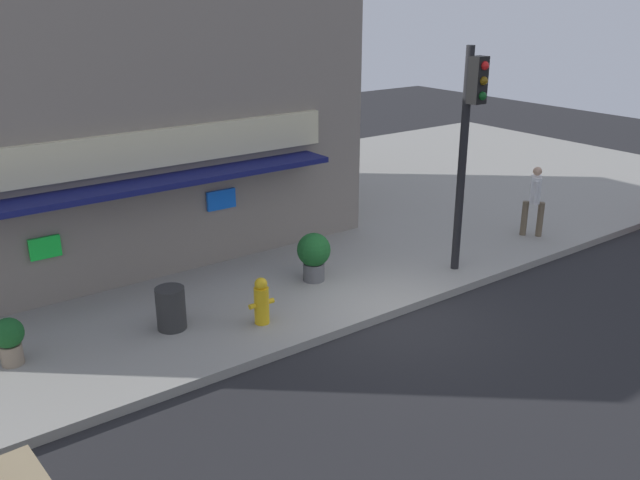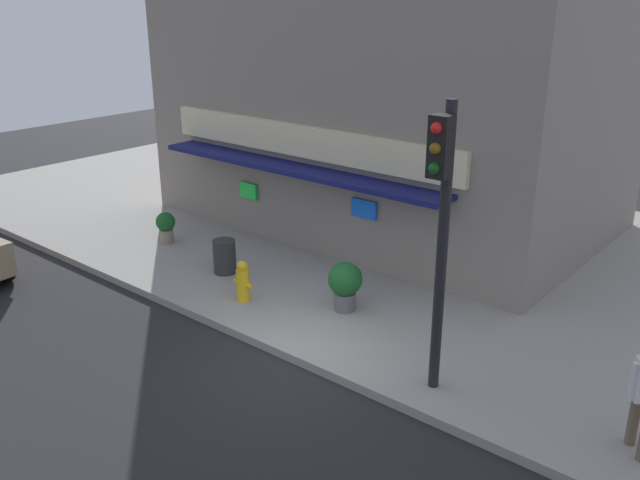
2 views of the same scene
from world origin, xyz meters
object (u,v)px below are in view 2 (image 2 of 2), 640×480
at_px(potted_plant_by_window, 345,283).
at_px(fire_hydrant, 243,281).
at_px(traffic_light, 441,213).
at_px(potted_plant_by_doorway, 166,226).
at_px(trash_can, 225,256).

bearing_deg(potted_plant_by_window, fire_hydrant, -151.89).
distance_m(traffic_light, fire_hydrant, 5.66).
bearing_deg(potted_plant_by_doorway, potted_plant_by_window, -1.41).
height_order(traffic_light, trash_can, traffic_light).
bearing_deg(potted_plant_by_window, traffic_light, -26.07).
relative_size(potted_plant_by_doorway, potted_plant_by_window, 0.78).
distance_m(trash_can, potted_plant_by_doorway, 2.75).
bearing_deg(potted_plant_by_window, potted_plant_by_doorway, 178.59).
xyz_separation_m(traffic_light, potted_plant_by_window, (-2.98, 1.46, -2.53)).
distance_m(trash_can, potted_plant_by_window, 3.46).
bearing_deg(potted_plant_by_window, trash_can, -175.89).
height_order(potted_plant_by_doorway, potted_plant_by_window, potted_plant_by_window).
bearing_deg(traffic_light, fire_hydrant, 175.43).
xyz_separation_m(fire_hydrant, trash_can, (-1.46, 0.81, -0.04)).
height_order(traffic_light, potted_plant_by_window, traffic_light).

